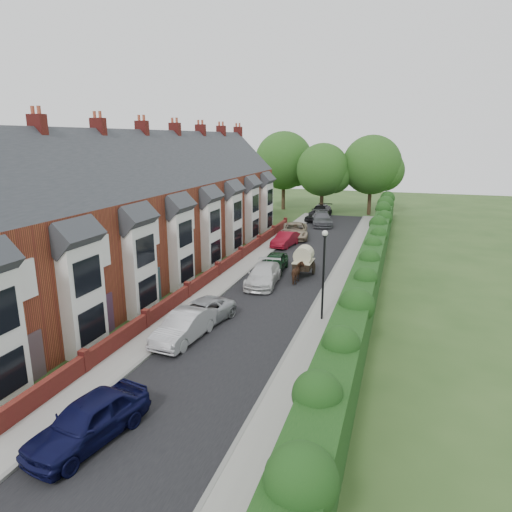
{
  "coord_description": "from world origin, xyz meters",
  "views": [
    {
      "loc": [
        7.22,
        -19.74,
        9.93
      ],
      "look_at": [
        -1.92,
        8.52,
        2.2
      ],
      "focal_mm": 32.0,
      "sensor_mm": 36.0,
      "label": 1
    }
  ],
  "objects_px": {
    "car_beige": "(295,231)",
    "car_grey": "(322,219)",
    "lamppost": "(324,264)",
    "car_silver_a": "(184,326)",
    "car_navy": "(88,420)",
    "car_black": "(316,215)",
    "car_white": "(263,275)",
    "car_green": "(275,262)",
    "car_silver_b": "(200,314)",
    "car_red": "(285,239)",
    "horse": "(298,273)",
    "horse_cart": "(304,259)"
  },
  "relations": [
    {
      "from": "car_beige",
      "to": "car_grey",
      "type": "relative_size",
      "value": 1.02
    },
    {
      "from": "lamppost",
      "to": "car_silver_a",
      "type": "height_order",
      "value": "lamppost"
    },
    {
      "from": "lamppost",
      "to": "car_grey",
      "type": "xyz_separation_m",
      "value": [
        -5.0,
        28.39,
        -2.51
      ]
    },
    {
      "from": "car_navy",
      "to": "car_black",
      "type": "height_order",
      "value": "car_navy"
    },
    {
      "from": "car_white",
      "to": "car_green",
      "type": "xyz_separation_m",
      "value": [
        -0.16,
        3.43,
        -0.0
      ]
    },
    {
      "from": "car_silver_b",
      "to": "car_green",
      "type": "bearing_deg",
      "value": 96.5
    },
    {
      "from": "car_red",
      "to": "lamppost",
      "type": "bearing_deg",
      "value": -60.4
    },
    {
      "from": "lamppost",
      "to": "car_silver_b",
      "type": "xyz_separation_m",
      "value": [
        -6.24,
        -2.6,
        -2.65
      ]
    },
    {
      "from": "car_green",
      "to": "car_white",
      "type": "bearing_deg",
      "value": -90.67
    },
    {
      "from": "car_silver_b",
      "to": "car_white",
      "type": "distance_m",
      "value": 7.87
    },
    {
      "from": "car_navy",
      "to": "car_grey",
      "type": "bearing_deg",
      "value": 100.39
    },
    {
      "from": "car_beige",
      "to": "horse",
      "type": "bearing_deg",
      "value": -88.13
    },
    {
      "from": "car_navy",
      "to": "car_silver_a",
      "type": "bearing_deg",
      "value": 105.08
    },
    {
      "from": "car_navy",
      "to": "car_red",
      "type": "bearing_deg",
      "value": 102.76
    },
    {
      "from": "lamppost",
      "to": "horse_cart",
      "type": "bearing_deg",
      "value": 109.04
    },
    {
      "from": "car_red",
      "to": "car_beige",
      "type": "height_order",
      "value": "car_beige"
    },
    {
      "from": "car_white",
      "to": "car_grey",
      "type": "bearing_deg",
      "value": 85.05
    },
    {
      "from": "car_green",
      "to": "car_navy",
      "type": "bearing_deg",
      "value": -94.54
    },
    {
      "from": "car_white",
      "to": "horse_cart",
      "type": "distance_m",
      "value": 3.74
    },
    {
      "from": "car_grey",
      "to": "horse",
      "type": "distance_m",
      "value": 22.2
    },
    {
      "from": "car_red",
      "to": "car_black",
      "type": "bearing_deg",
      "value": 97.78
    },
    {
      "from": "car_navy",
      "to": "car_silver_a",
      "type": "xyz_separation_m",
      "value": [
        -0.54,
        8.16,
        -0.05
      ]
    },
    {
      "from": "car_grey",
      "to": "car_beige",
      "type": "bearing_deg",
      "value": -113.26
    },
    {
      "from": "car_navy",
      "to": "horse",
      "type": "xyz_separation_m",
      "value": [
        2.82,
        19.07,
        -0.06
      ]
    },
    {
      "from": "car_green",
      "to": "car_red",
      "type": "height_order",
      "value": "car_green"
    },
    {
      "from": "car_navy",
      "to": "car_grey",
      "type": "height_order",
      "value": "car_grey"
    },
    {
      "from": "lamppost",
      "to": "car_silver_a",
      "type": "distance_m",
      "value": 8.11
    },
    {
      "from": "car_white",
      "to": "horse_cart",
      "type": "height_order",
      "value": "horse_cart"
    },
    {
      "from": "car_beige",
      "to": "car_grey",
      "type": "bearing_deg",
      "value": 67.56
    },
    {
      "from": "car_navy",
      "to": "horse_cart",
      "type": "height_order",
      "value": "horse_cart"
    },
    {
      "from": "horse",
      "to": "car_white",
      "type": "bearing_deg",
      "value": 25.33
    },
    {
      "from": "car_green",
      "to": "horse",
      "type": "distance_m",
      "value": 3.28
    },
    {
      "from": "car_silver_b",
      "to": "horse_cart",
      "type": "distance_m",
      "value": 11.29
    },
    {
      "from": "car_red",
      "to": "car_grey",
      "type": "bearing_deg",
      "value": 91.89
    },
    {
      "from": "car_white",
      "to": "car_black",
      "type": "relative_size",
      "value": 1.15
    },
    {
      "from": "car_red",
      "to": "horse_cart",
      "type": "distance_m",
      "value": 9.45
    },
    {
      "from": "lamppost",
      "to": "car_green",
      "type": "relative_size",
      "value": 1.26
    },
    {
      "from": "car_silver_a",
      "to": "car_white",
      "type": "relative_size",
      "value": 0.92
    },
    {
      "from": "car_silver_b",
      "to": "horse",
      "type": "relative_size",
      "value": 2.77
    },
    {
      "from": "car_navy",
      "to": "car_beige",
      "type": "distance_m",
      "value": 33.44
    },
    {
      "from": "lamppost",
      "to": "car_red",
      "type": "height_order",
      "value": "lamppost"
    },
    {
      "from": "car_navy",
      "to": "horse_cart",
      "type": "xyz_separation_m",
      "value": [
        2.82,
        20.89,
        0.52
      ]
    },
    {
      "from": "car_silver_a",
      "to": "car_grey",
      "type": "bearing_deg",
      "value": 92.77
    },
    {
      "from": "lamppost",
      "to": "car_grey",
      "type": "relative_size",
      "value": 0.95
    },
    {
      "from": "lamppost",
      "to": "car_navy",
      "type": "distance_m",
      "value": 14.17
    },
    {
      "from": "car_red",
      "to": "horse",
      "type": "height_order",
      "value": "horse"
    },
    {
      "from": "horse_cart",
      "to": "horse",
      "type": "bearing_deg",
      "value": -90.0
    },
    {
      "from": "car_silver_a",
      "to": "horse_cart",
      "type": "bearing_deg",
      "value": 80.01
    },
    {
      "from": "car_silver_b",
      "to": "car_black",
      "type": "distance_m",
      "value": 33.6
    },
    {
      "from": "lamppost",
      "to": "horse_cart",
      "type": "xyz_separation_m",
      "value": [
        -2.81,
        8.13,
        -2.0
      ]
    }
  ]
}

